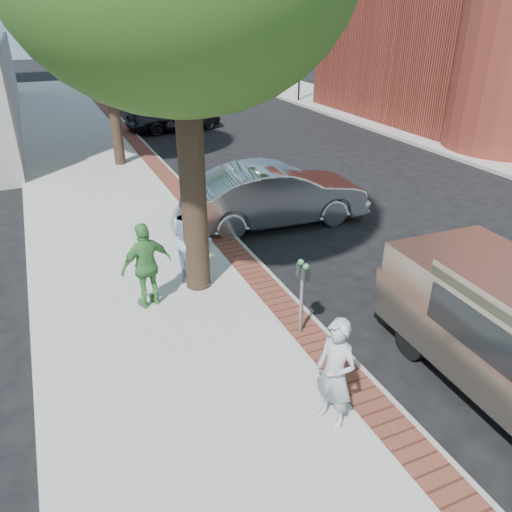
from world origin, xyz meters
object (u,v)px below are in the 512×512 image
parking_meter (303,283)px  person_green (147,265)px  person_gray (335,374)px  bg_car (174,114)px  sedan_silver (275,195)px  person_officer (192,238)px

parking_meter → person_green: bearing=138.2°
parking_meter → person_gray: (-0.62, -2.12, -0.20)m
parking_meter → bg_car: size_ratio=0.32×
sedan_silver → bg_car: size_ratio=1.11×
person_green → sedan_silver: (4.30, 3.16, -0.19)m
person_officer → sedan_silver: bearing=-64.6°
person_gray → bg_car: size_ratio=0.37×
person_gray → person_green: 4.52m
bg_car → sedan_silver: bearing=170.2°
person_officer → person_green: (-1.10, -0.59, -0.14)m
person_green → bg_car: 16.65m
sedan_silver → bg_car: (0.55, 12.76, -0.05)m
person_gray → person_green: size_ratio=0.97×
sedan_silver → person_officer: bearing=132.9°
person_green → person_gray: bearing=98.9°
parking_meter → person_green: (-2.31, 2.07, -0.17)m
parking_meter → sedan_silver: (1.99, 5.23, -0.36)m
parking_meter → bg_car: parking_meter is taller
parking_meter → person_officer: 2.92m
parking_meter → person_officer: size_ratio=0.72×
person_green → parking_meter: bearing=125.1°
person_gray → bg_car: (3.16, 20.11, -0.22)m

